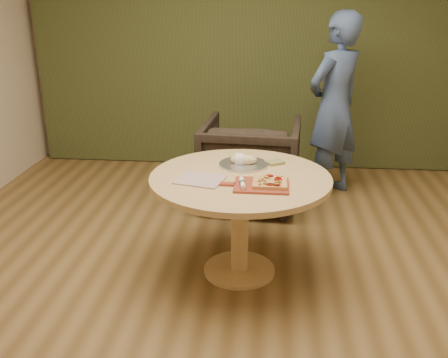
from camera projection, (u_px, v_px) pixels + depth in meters
name	position (u px, v px, depth m)	size (l,w,h in m)	color
room_shell	(219.00, 91.00, 2.81)	(5.04, 6.04, 2.84)	olive
curtain	(247.00, 43.00, 5.52)	(4.80, 0.14, 2.78)	#353D1B
pedestal_table	(240.00, 195.00, 3.45)	(1.24, 1.24, 0.75)	#DAB36F
pizza_paddle	(260.00, 185.00, 3.21)	(0.45, 0.28, 0.01)	#973B26
flatbread_pizza	(270.00, 182.00, 3.21)	(0.22, 0.22, 0.04)	tan
cutlery_roll	(242.00, 183.00, 3.19)	(0.05, 0.20, 0.03)	white
newspaper	(200.00, 180.00, 3.31)	(0.30, 0.25, 0.01)	silver
serving_tray	(244.00, 164.00, 3.61)	(0.36, 0.36, 0.02)	silver
bread_roll	(242.00, 160.00, 3.59)	(0.19, 0.09, 0.09)	beige
green_packet	(275.00, 162.00, 3.64)	(0.12, 0.10, 0.02)	olive
armchair	(251.00, 158.00, 4.71)	(0.88, 0.83, 0.91)	black
person_standing	(334.00, 107.00, 4.81)	(0.65, 0.43, 1.78)	#41567E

